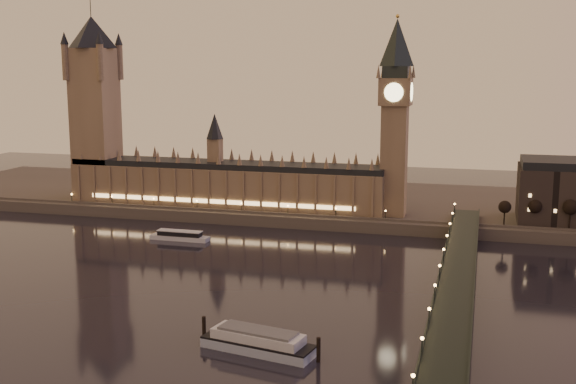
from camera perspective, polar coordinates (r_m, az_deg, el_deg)
name	(u,v)px	position (r m, az deg, el deg)	size (l,w,h in m)	color
ground	(216,284)	(286.89, -5.74, -7.22)	(700.00, 700.00, 0.00)	black
far_embankment	(362,203)	(433.82, 5.83, -0.88)	(560.00, 130.00, 6.00)	#423D35
palace_of_westminster	(225,179)	(406.32, -4.97, 1.07)	(180.00, 26.62, 52.00)	brown
victoria_tower	(95,98)	(436.07, -15.03, 7.20)	(31.68, 31.68, 118.00)	brown
big_ben	(395,105)	(379.60, 8.48, 6.78)	(17.68, 17.68, 104.00)	brown
westminster_bridge	(455,289)	(267.49, 13.05, -7.49)	(13.20, 260.00, 15.30)	black
bare_tree_0	(504,207)	(370.96, 16.73, -1.12)	(6.42, 6.42, 13.06)	black
bare_tree_1	(537,208)	(371.71, 19.06, -1.23)	(6.42, 6.42, 13.06)	black
bare_tree_2	(570,210)	(373.07, 21.37, -1.33)	(6.42, 6.42, 13.06)	black
cruise_boat_a	(180,236)	(357.91, -8.55, -3.44)	(29.61, 6.67, 4.73)	silver
moored_barge	(258,341)	(220.75, -2.39, -11.72)	(39.68, 16.36, 7.41)	#9BACC5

